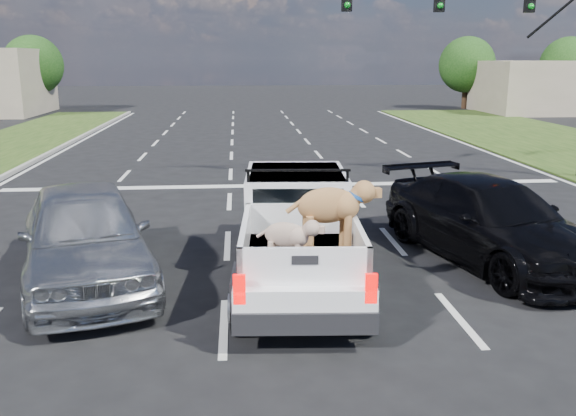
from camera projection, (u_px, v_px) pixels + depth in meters
name	position (u px, v px, depth m)	size (l,w,h in m)	color
ground	(343.00, 323.00, 8.94)	(160.00, 160.00, 0.00)	black
road_markings	(299.00, 213.00, 15.29)	(17.75, 60.00, 0.01)	silver
traffic_signal	(521.00, 26.00, 18.55)	(9.11, 0.31, 7.00)	black
building_right	(568.00, 87.00, 43.18)	(12.00, 7.00, 3.60)	tan
tree_far_c	(33.00, 65.00, 43.63)	(4.20, 4.20, 5.40)	#332114
tree_far_d	(467.00, 65.00, 46.21)	(4.20, 4.20, 5.40)	#332114
tree_far_e	(568.00, 65.00, 46.86)	(4.20, 4.20, 5.40)	#332114
pickup_truck	(299.00, 229.00, 10.44)	(2.27, 5.38, 1.98)	black
silver_sedan	(85.00, 235.00, 10.35)	(2.02, 5.03, 1.71)	#B5B8BC
black_coupe	(490.00, 221.00, 11.62)	(2.15, 5.29, 1.54)	black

